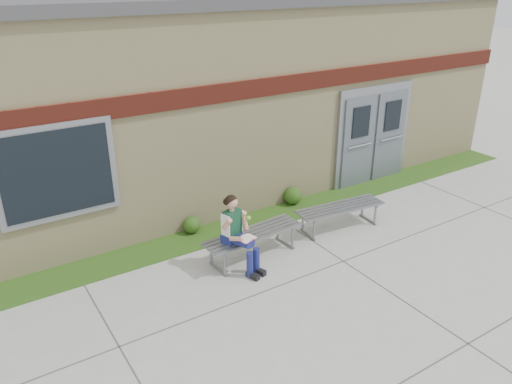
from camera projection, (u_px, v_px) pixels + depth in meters
ground at (317, 294)px, 7.80m from camera, size 80.00×80.00×0.00m
grass_strip at (233, 228)px, 9.79m from camera, size 16.00×0.80×0.02m
school_building at (158, 90)px, 11.55m from camera, size 16.20×6.22×4.20m
bench_left at (253, 238)px, 8.68m from camera, size 1.87×0.65×0.48m
bench_right at (340, 211)px, 9.67m from camera, size 1.83×0.68×0.47m
girl at (238, 232)px, 8.19m from camera, size 0.54×0.80×1.33m
shrub_mid at (192, 225)px, 9.53m from camera, size 0.33×0.33×0.33m
shrub_east at (293, 196)px, 10.71m from camera, size 0.38×0.38×0.38m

